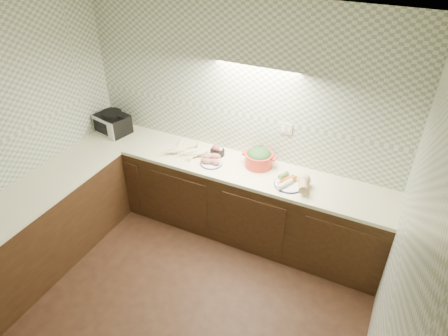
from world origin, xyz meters
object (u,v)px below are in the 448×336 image
at_px(onion_bowl, 217,151).
at_px(veg_plate, 296,181).
at_px(toaster_oven, 112,123).
at_px(parsnip_pile, 187,150).
at_px(sweet_potato_plate, 211,160).
at_px(dutch_oven, 259,157).

xyz_separation_m(onion_bowl, veg_plate, (0.97, -0.18, 0.00)).
xyz_separation_m(toaster_oven, parsnip_pile, (1.07, -0.03, -0.09)).
bearing_deg(toaster_oven, parsnip_pile, 10.27).
relative_size(sweet_potato_plate, dutch_oven, 0.65).
bearing_deg(parsnip_pile, onion_bowl, 21.07).
height_order(toaster_oven, sweet_potato_plate, toaster_oven).
distance_m(parsnip_pile, onion_bowl, 0.35).
height_order(onion_bowl, dutch_oven, dutch_oven).
height_order(parsnip_pile, dutch_oven, dutch_oven).
relative_size(parsnip_pile, sweet_potato_plate, 2.00).
xyz_separation_m(parsnip_pile, veg_plate, (1.30, -0.05, 0.01)).
bearing_deg(veg_plate, onion_bowl, 169.77).
distance_m(onion_bowl, dutch_oven, 0.50).
relative_size(toaster_oven, sweet_potato_plate, 1.83).
bearing_deg(dutch_oven, veg_plate, -25.06).
height_order(parsnip_pile, veg_plate, veg_plate).
height_order(parsnip_pile, onion_bowl, onion_bowl).
bearing_deg(sweet_potato_plate, dutch_oven, 21.74).
bearing_deg(veg_plate, sweet_potato_plate, -179.09).
distance_m(sweet_potato_plate, veg_plate, 0.95).
xyz_separation_m(toaster_oven, veg_plate, (2.36, -0.08, -0.08)).
bearing_deg(parsnip_pile, sweet_potato_plate, -10.87).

